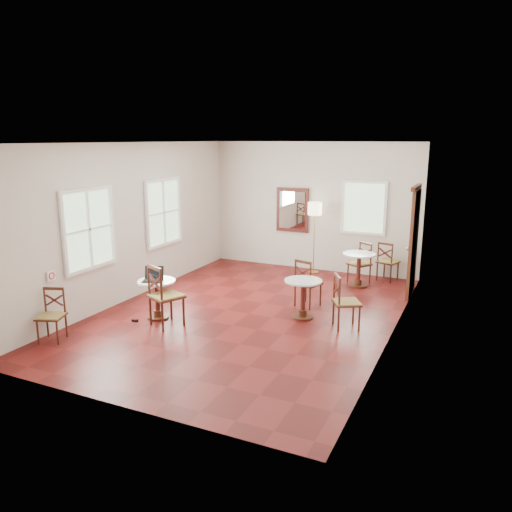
{
  "coord_description": "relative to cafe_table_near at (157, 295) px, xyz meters",
  "views": [
    {
      "loc": [
        3.66,
        -7.63,
        3.07
      ],
      "look_at": [
        0.0,
        0.3,
        1.0
      ],
      "focal_mm": 34.92,
      "sensor_mm": 36.0,
      "label": 1
    }
  ],
  "objects": [
    {
      "name": "ground",
      "position": [
        1.35,
        0.87,
        -0.42
      ],
      "size": [
        7.0,
        7.0,
        0.0
      ],
      "primitive_type": "plane",
      "color": "#58100F",
      "rests_on": "ground"
    },
    {
      "name": "room_shell",
      "position": [
        1.29,
        1.15,
        1.46
      ],
      "size": [
        5.02,
        7.02,
        3.01
      ],
      "color": "beige",
      "rests_on": "ground"
    },
    {
      "name": "cafe_table_near",
      "position": [
        0.0,
        0.0,
        0.0
      ],
      "size": [
        0.65,
        0.65,
        0.69
      ],
      "color": "#421D10",
      "rests_on": "ground"
    },
    {
      "name": "cafe_table_mid",
      "position": [
        2.3,
        1.07,
        0.0
      ],
      "size": [
        0.65,
        0.65,
        0.69
      ],
      "color": "#421D10",
      "rests_on": "ground"
    },
    {
      "name": "cafe_table_back",
      "position": [
        2.72,
        3.37,
        0.02
      ],
      "size": [
        0.68,
        0.68,
        0.72
      ],
      "color": "#421D10",
      "rests_on": "ground"
    },
    {
      "name": "chair_near_a",
      "position": [
        0.34,
        -0.25,
        0.11
      ],
      "size": [
        0.65,
        0.65,
        1.06
      ],
      "rotation": [
        0.0,
        0.0,
        2.71
      ],
      "color": "#421D10",
      "rests_on": "ground"
    },
    {
      "name": "chair_near_b",
      "position": [
        -0.9,
        -1.49,
        -0.02
      ],
      "size": [
        0.49,
        0.49,
        0.82
      ],
      "rotation": [
        0.0,
        0.0,
        0.36
      ],
      "color": "#421D10",
      "rests_on": "ground"
    },
    {
      "name": "chair_mid_a",
      "position": [
        2.15,
        1.7,
        0.03
      ],
      "size": [
        0.52,
        0.52,
        0.9
      ],
      "rotation": [
        0.0,
        0.0,
        2.85
      ],
      "color": "#421D10",
      "rests_on": "ground"
    },
    {
      "name": "chair_mid_b",
      "position": [
        3.08,
        0.91,
        0.03
      ],
      "size": [
        0.57,
        0.57,
        0.91
      ],
      "rotation": [
        0.0,
        0.0,
        2.1
      ],
      "color": "#421D10",
      "rests_on": "ground"
    },
    {
      "name": "chair_back_a",
      "position": [
        3.19,
        4.07,
        0.01
      ],
      "size": [
        0.5,
        0.5,
        0.87
      ],
      "rotation": [
        0.0,
        0.0,
        2.84
      ],
      "color": "#421D10",
      "rests_on": "ground"
    },
    {
      "name": "chair_back_b",
      "position": [
        2.69,
        3.65,
        0.01
      ],
      "size": [
        0.56,
        0.56,
        0.88
      ],
      "rotation": [
        0.0,
        0.0,
        -0.55
      ],
      "color": "#421D10",
      "rests_on": "ground"
    },
    {
      "name": "floor_lamp",
      "position": [
        1.51,
        4.02,
        0.98
      ],
      "size": [
        0.32,
        0.32,
        1.65
      ],
      "color": "#BF8C3F",
      "rests_on": "ground"
    },
    {
      "name": "laptop",
      "position": [
        -0.05,
        -0.02,
        0.32
      ],
      "size": [
        0.4,
        0.37,
        0.23
      ],
      "rotation": [
        0.0,
        0.0,
        0.34
      ],
      "color": "black",
      "rests_on": "cafe_table_near"
    },
    {
      "name": "mouse",
      "position": [
        -0.11,
        -0.0,
        0.28
      ],
      "size": [
        0.1,
        0.07,
        0.03
      ],
      "primitive_type": "ellipsoid",
      "rotation": [
        0.0,
        0.0,
        0.08
      ],
      "color": "black",
      "rests_on": "cafe_table_near"
    },
    {
      "name": "navy_mug",
      "position": [
        -0.1,
        0.01,
        0.31
      ],
      "size": [
        0.12,
        0.08,
        0.1
      ],
      "color": "black",
      "rests_on": "cafe_table_near"
    },
    {
      "name": "water_glass",
      "position": [
        0.03,
        -0.05,
        0.32
      ],
      "size": [
        0.07,
        0.07,
        0.11
      ],
      "primitive_type": "cylinder",
      "color": "white",
      "rests_on": "cafe_table_near"
    },
    {
      "name": "power_adapter",
      "position": [
        -0.26,
        -0.31,
        -0.4
      ],
      "size": [
        0.1,
        0.06,
        0.04
      ],
      "primitive_type": "cube",
      "color": "black",
      "rests_on": "ground"
    }
  ]
}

